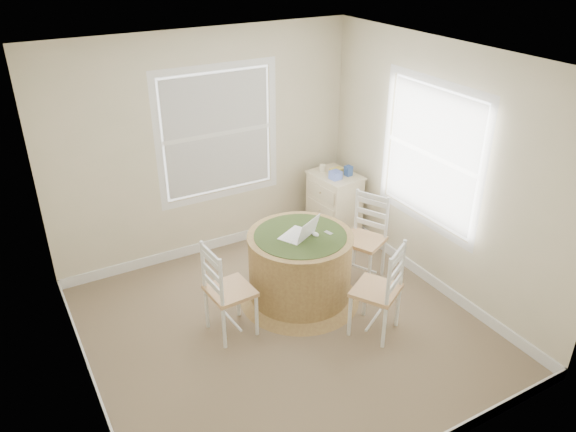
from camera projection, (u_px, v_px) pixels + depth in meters
room at (291, 200)px, 5.09m from camera, size 3.64×3.64×2.64m
round_table at (300, 265)px, 5.76m from camera, size 1.25×1.25×0.77m
chair_left at (230, 290)px, 5.26m from camera, size 0.43×0.44×0.95m
chair_near at (376, 290)px, 5.27m from camera, size 0.57×0.56×0.95m
chair_right at (363, 240)px, 6.10m from camera, size 0.55×0.55×0.95m
laptop at (299, 234)px, 5.56m from camera, size 0.43×0.42×0.23m
mouse at (315, 234)px, 5.60m from camera, size 0.08×0.11×0.03m
phone at (328, 233)px, 5.64m from camera, size 0.06×0.10×0.02m
keys at (311, 227)px, 5.73m from camera, size 0.07×0.06×0.02m
corner_chest at (334, 205)px, 6.99m from camera, size 0.54×0.67×0.83m
tissue_box at (335, 175)px, 6.64m from camera, size 0.13×0.13×0.10m
box_yellow at (337, 171)px, 6.82m from camera, size 0.16×0.12×0.06m
box_blue at (349, 171)px, 6.74m from camera, size 0.09×0.09×0.12m
cup_cream at (322, 168)px, 6.87m from camera, size 0.07×0.07×0.09m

